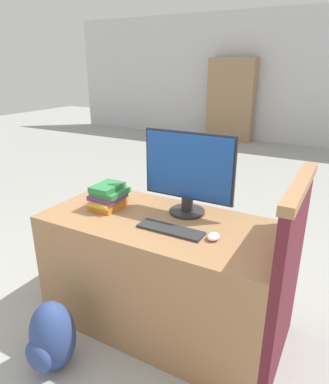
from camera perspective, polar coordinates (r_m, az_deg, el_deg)
ground_plane at (r=2.34m, az=-5.41°, el=-25.67°), size 20.00×20.00×0.00m
wall_back at (r=8.07m, az=23.25°, el=16.90°), size 12.00×0.06×2.80m
desk at (r=2.32m, az=-0.63°, el=-13.43°), size 1.50×0.72×0.78m
carrel_divider at (r=2.02m, az=19.67°, el=-13.69°), size 0.07×0.75×1.16m
monitor at (r=2.14m, az=3.96°, el=3.24°), size 0.60×0.23×0.53m
keyboard at (r=1.99m, az=1.00°, el=-6.29°), size 0.40×0.12×0.02m
mouse at (r=1.91m, az=8.14°, el=-7.37°), size 0.07×0.09×0.04m
book_stack at (r=2.31m, az=-9.32°, el=-0.69°), size 0.21×0.26×0.16m
backpack at (r=2.22m, az=-18.32°, el=-22.06°), size 0.26×0.29×0.44m
bookshelf_far at (r=8.22m, az=10.99°, el=14.78°), size 1.06×0.32×1.84m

